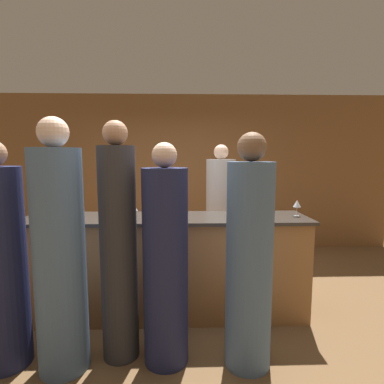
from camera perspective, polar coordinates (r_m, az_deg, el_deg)
ground_plane at (r=3.54m, az=-4.73°, el=-21.99°), size 14.00×14.00×0.00m
back_wall at (r=5.46m, az=-3.61°, el=3.55°), size 8.00×0.06×2.80m
bar_counter at (r=3.32m, az=-4.83°, el=-13.80°), size 2.98×0.65×1.07m
bartender at (r=4.11m, az=5.42°, el=-5.12°), size 0.39×0.39×1.86m
guest_0 at (r=2.60m, az=-23.90°, el=-11.19°), size 0.39×0.39×2.00m
guest_1 at (r=2.49m, az=10.84°, el=-12.77°), size 0.37×0.37×1.89m
guest_2 at (r=2.50m, az=-5.06°, el=-13.44°), size 0.37×0.37×1.81m
guest_3 at (r=2.59m, az=-13.80°, el=-10.52°), size 0.30×0.30×1.99m
guest_4 at (r=2.89m, az=-32.60°, el=-11.63°), size 0.38×0.38×1.83m
wine_bottle_0 at (r=3.25m, az=-23.08°, el=-2.97°), size 0.07×0.07×0.30m
wine_glass_0 at (r=3.36m, az=19.37°, el=-2.15°), size 0.08×0.08×0.17m
wine_glass_1 at (r=3.00m, az=8.05°, el=-3.19°), size 0.06×0.06×0.16m
wine_glass_2 at (r=3.07m, az=12.20°, el=-2.71°), size 0.08×0.08×0.17m
wine_glass_3 at (r=3.07m, az=-10.98°, el=-3.02°), size 0.07×0.07×0.15m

